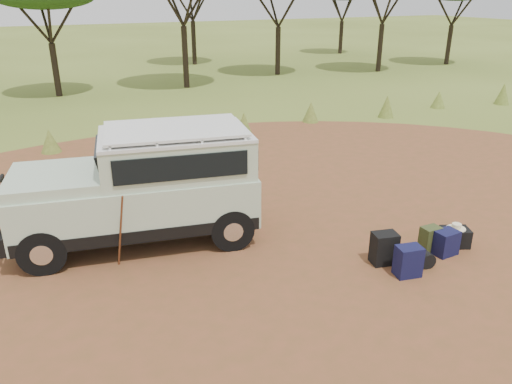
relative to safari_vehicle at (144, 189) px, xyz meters
name	(u,v)px	position (x,y,z in m)	size (l,w,h in m)	color
ground	(281,278)	(1.71, -2.36, -1.07)	(140.00, 140.00, 0.00)	#586524
dirt_clearing	(281,278)	(1.71, -2.36, -1.07)	(23.00, 23.00, 0.01)	brown
grass_fringe	(157,132)	(1.83, 6.31, -0.67)	(36.60, 1.60, 0.90)	#586524
safari_vehicle	(144,189)	(0.00, 0.00, 0.00)	(4.80, 2.55, 2.22)	#B1C7A9
walking_staff	(120,232)	(-0.65, -0.89, -0.36)	(0.04, 0.04, 1.46)	maroon
backpack_black	(384,248)	(3.60, -2.68, -0.78)	(0.43, 0.32, 0.59)	black
backpack_navy	(408,261)	(3.70, -3.19, -0.80)	(0.42, 0.30, 0.55)	#13153E
backpack_olive	(430,239)	(4.68, -2.67, -0.83)	(0.35, 0.25, 0.48)	#414821
duffel_navy	(446,243)	(4.84, -2.90, -0.83)	(0.42, 0.32, 0.48)	#13153E
hard_case	(455,237)	(5.25, -2.73, -0.89)	(0.51, 0.36, 0.36)	black
stuff_sack	(424,259)	(4.20, -3.07, -0.93)	(0.29, 0.29, 0.29)	black
safari_hat	(456,227)	(5.25, -2.73, -0.67)	(0.35, 0.35, 0.10)	beige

